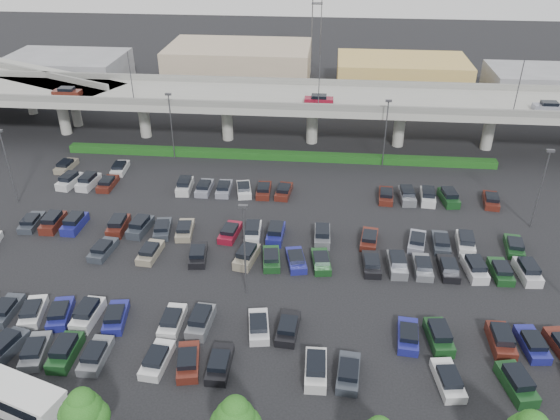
% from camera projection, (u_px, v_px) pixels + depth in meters
% --- Properties ---
extents(ground, '(280.00, 280.00, 0.00)m').
position_uv_depth(ground, '(256.00, 249.00, 62.98)').
color(ground, black).
extents(overpass, '(150.00, 13.00, 15.80)m').
position_uv_depth(overpass, '(280.00, 101.00, 87.09)').
color(overpass, gray).
rests_on(overpass, ground).
extents(on_ramp, '(50.93, 30.13, 8.80)m').
position_uv_depth(on_ramp, '(7.00, 73.00, 100.88)').
color(on_ramp, gray).
rests_on(on_ramp, ground).
extents(hedge, '(66.00, 1.60, 1.10)m').
position_uv_depth(hedge, '(277.00, 156.00, 84.27)').
color(hedge, '#144012').
rests_on(hedge, ground).
extents(tree_row, '(65.07, 3.66, 5.94)m').
position_uv_depth(tree_row, '(216.00, 418.00, 38.29)').
color(tree_row, '#332316').
rests_on(tree_row, ground).
extents(shuttle_bus, '(8.36, 5.02, 2.54)m').
position_uv_depth(shuttle_bus, '(18.00, 397.00, 42.58)').
color(shuttle_bus, silver).
rests_on(shuttle_bus, ground).
extents(parked_cars, '(63.04, 41.61, 1.67)m').
position_uv_depth(parked_cars, '(240.00, 261.00, 59.75)').
color(parked_cars, '#163E1A').
rests_on(parked_cars, ground).
extents(light_poles, '(66.90, 48.38, 10.30)m').
position_uv_depth(light_poles, '(222.00, 191.00, 61.92)').
color(light_poles, '#45454A').
rests_on(light_poles, ground).
extents(distant_buildings, '(138.00, 24.00, 9.00)m').
position_uv_depth(distant_buildings, '(354.00, 71.00, 113.42)').
color(distant_buildings, slate).
rests_on(distant_buildings, ground).
extents(comm_tower, '(2.40, 2.40, 30.00)m').
position_uv_depth(comm_tower, '(317.00, 0.00, 118.68)').
color(comm_tower, '#45454A').
rests_on(comm_tower, ground).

